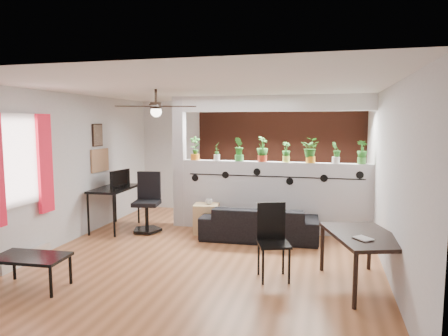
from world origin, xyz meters
TOP-DOWN VIEW (x-y plane):
  - room_shell at (0.00, 0.00)m, footprint 6.30×7.10m
  - partition_wall at (0.80, 1.50)m, footprint 3.60×0.18m
  - ceiling_header at (0.80, 1.50)m, footprint 3.60×0.18m
  - pier_column at (-1.11, 1.50)m, footprint 0.22×0.20m
  - brick_panel at (0.80, 2.97)m, footprint 3.90×0.05m
  - vine_decal at (0.80, 1.40)m, footprint 3.31×0.01m
  - window_assembly at (-2.56, -1.20)m, footprint 0.09×1.30m
  - baseboard_heater at (-2.54, -1.20)m, footprint 0.08×1.00m
  - corkboard at (-2.58, 0.95)m, footprint 0.03×0.60m
  - framed_art at (-2.58, 0.90)m, footprint 0.03×0.34m
  - ceiling_fan at (-0.80, -0.30)m, footprint 1.19×1.19m
  - potted_plant_0 at (-0.78, 1.50)m, footprint 0.30×0.27m
  - potted_plant_1 at (-0.33, 1.50)m, footprint 0.15×0.18m
  - potted_plant_2 at (0.12, 1.50)m, footprint 0.28×0.30m
  - potted_plant_3 at (0.57, 1.50)m, footprint 0.28×0.31m
  - potted_plant_4 at (1.03, 1.50)m, footprint 0.24×0.23m
  - potted_plant_5 at (1.48, 1.50)m, footprint 0.29×0.26m
  - potted_plant_6 at (1.93, 1.50)m, footprint 0.24×0.23m
  - potted_plant_7 at (2.38, 1.50)m, footprint 0.26×0.24m
  - sofa at (0.63, 0.90)m, footprint 2.01×0.88m
  - cube_shelf at (-0.41, 1.05)m, footprint 0.51×0.47m
  - cup at (-0.36, 1.05)m, footprint 0.17×0.17m
  - computer_desk at (-2.25, 0.89)m, footprint 0.65×1.17m
  - monitor at (-2.25, 1.04)m, footprint 0.32×0.11m
  - office_chair at (-1.55, 0.90)m, footprint 0.58×0.58m
  - dining_table at (2.25, -0.84)m, footprint 1.13×1.44m
  - book at (2.15, -1.14)m, footprint 0.27×0.27m
  - folding_chair at (1.08, -0.80)m, footprint 0.52×0.52m
  - coffee_table at (-1.82, -1.93)m, footprint 0.94×0.56m

SIDE VIEW (x-z plane):
  - baseboard_heater at x=-2.54m, z-range 0.00..0.18m
  - cube_shelf at x=-0.41m, z-range 0.00..0.56m
  - sofa at x=0.63m, z-range 0.00..0.58m
  - coffee_table at x=-1.82m, z-range 0.17..0.59m
  - office_chair at x=-1.55m, z-range -0.07..1.06m
  - folding_chair at x=1.08m, z-range 0.09..1.10m
  - cup at x=-0.36m, z-range 0.56..0.66m
  - dining_table at x=2.25m, z-range 0.27..0.96m
  - partition_wall at x=0.80m, z-range 0.00..1.35m
  - book at x=2.15m, z-range 0.69..0.71m
  - computer_desk at x=-2.25m, z-range 0.34..1.17m
  - monitor at x=-2.25m, z-range 0.83..1.01m
  - vine_decal at x=0.80m, z-range 0.93..1.23m
  - room_shell at x=0.00m, z-range -0.15..2.75m
  - pier_column at x=-1.11m, z-range 0.00..2.60m
  - brick_panel at x=0.80m, z-range 0.00..2.60m
  - corkboard at x=-2.58m, z-range 1.12..1.58m
  - window_assembly at x=-2.56m, z-range 0.73..2.28m
  - potted_plant_1 at x=-0.33m, z-range 1.36..1.72m
  - potted_plant_4 at x=1.03m, z-range 1.36..1.74m
  - potted_plant_6 at x=1.93m, z-range 1.36..1.76m
  - potted_plant_7 at x=2.38m, z-range 1.36..1.79m
  - potted_plant_2 at x=0.12m, z-range 1.36..1.82m
  - potted_plant_5 at x=1.48m, z-range 1.36..1.83m
  - potted_plant_0 at x=-0.78m, z-range 1.36..1.84m
  - potted_plant_3 at x=0.57m, z-range 1.36..1.84m
  - framed_art at x=-2.58m, z-range 1.63..2.07m
  - ceiling_fan at x=-0.80m, z-range 2.10..2.53m
  - ceiling_header at x=0.80m, z-range 2.30..2.60m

